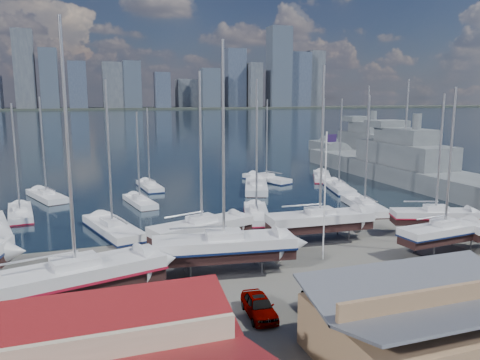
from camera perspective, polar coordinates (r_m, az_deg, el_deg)
name	(u,v)px	position (r m, az deg, el deg)	size (l,w,h in m)	color
ground	(299,262)	(40.87, 7.18, -9.92)	(1400.00, 1400.00, 0.00)	#605E59
water	(104,118)	(345.11, -16.30, 7.24)	(1400.00, 600.00, 0.40)	#1A2F3C
far_shore	(92,109)	(604.78, -17.60, 8.29)	(1400.00, 80.00, 2.20)	#2D332D
skyline	(84,77)	(598.76, -18.54, 11.87)	(639.14, 43.80, 107.69)	#475166
shed_grey	(434,323)	(27.76, 22.56, -15.75)	(12.60, 8.40, 4.17)	#8C6B4C
sailboat_cradle_1	(76,277)	(33.22, -19.36, -11.12)	(12.20, 6.20, 18.77)	#2D2D33
sailboat_cradle_2	(202,229)	(43.06, -4.68, -5.92)	(10.28, 5.76, 16.16)	#2D2D33
sailboat_cradle_3	(224,247)	(37.53, -1.96, -8.15)	(11.64, 4.67, 18.12)	#2D2D33
sailboat_cradle_4	(320,220)	(46.19, 9.68, -4.89)	(10.50, 3.48, 16.83)	#2D2D33
sailboat_cradle_5	(445,232)	(45.96, 23.68, -5.82)	(9.30, 3.40, 14.80)	#2D2D33
sailboat_cradle_6	(435,216)	(51.83, 22.72, -4.06)	(9.06, 5.31, 14.28)	#2D2D33
sailboat_moored_1	(20,214)	(61.12, -25.21, -3.80)	(3.68, 9.53, 13.89)	black
sailboat_moored_2	(47,197)	(69.98, -22.51, -1.95)	(6.03, 10.07, 14.71)	black
sailboat_moored_3	(113,230)	(50.65, -15.26, -5.90)	(5.92, 11.39, 16.40)	black
sailboat_moored_4	(140,202)	(62.90, -12.11, -2.68)	(3.76, 8.68, 12.68)	black
sailboat_moored_5	(150,187)	(73.49, -10.96, -0.84)	(3.24, 8.87, 12.98)	black
sailboat_moored_6	(256,215)	(54.93, 2.00, -4.31)	(5.47, 9.90, 14.26)	black
sailboat_moored_7	(256,188)	(71.18, 1.99, -1.00)	(7.05, 11.92, 17.39)	black
sailboat_moored_8	(266,180)	(78.80, 3.25, 0.05)	(5.96, 9.86, 14.27)	black
sailboat_moored_9	(364,207)	(60.96, 14.93, -3.20)	(4.67, 10.21, 14.88)	black
sailboat_moored_10	(339,188)	(72.60, 11.94, -1.01)	(5.17, 10.00, 14.40)	black
sailboat_moored_11	(322,177)	(81.98, 9.95, 0.30)	(6.76, 9.92, 14.53)	black
naval_ship_east	(403,172)	(83.09, 19.25, 0.98)	(9.61, 53.12, 18.77)	slate
naval_ship_west	(366,152)	(110.37, 15.10, 3.28)	(9.99, 46.98, 18.20)	slate
car_a	(259,306)	(31.06, 2.34, -15.06)	(1.68, 4.17, 1.42)	gray
car_b	(337,295)	(33.00, 11.71, -13.62)	(1.60, 4.59, 1.51)	gray
car_c	(397,285)	(35.93, 18.58, -11.99)	(2.41, 5.24, 1.46)	gray
car_d	(444,290)	(36.07, 23.61, -12.24)	(2.02, 4.96, 1.44)	gray
flagpole	(326,188)	(40.26, 10.42, -0.95)	(0.98, 0.12, 11.10)	white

